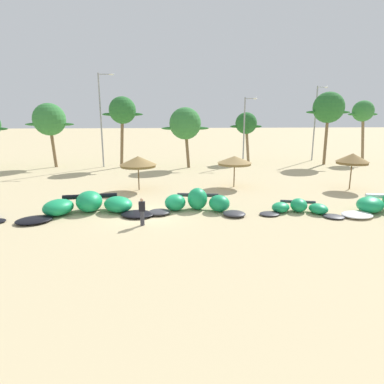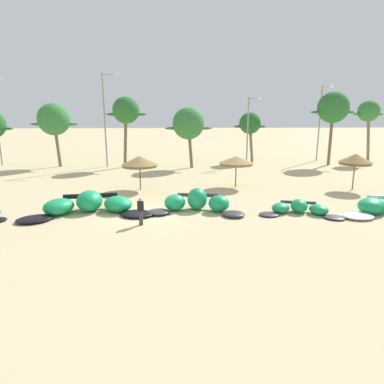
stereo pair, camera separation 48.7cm
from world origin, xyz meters
TOP-DOWN VIEW (x-y plane):
  - ground_plane at (0.00, 0.00)m, footprint 260.00×260.00m
  - kite_left at (-3.71, 0.75)m, footprint 8.56×4.43m
  - kite_left_of_center at (3.32, 0.79)m, footprint 6.53×3.43m
  - kite_center at (9.89, -0.18)m, footprint 5.34×3.10m
  - beach_umbrella_near_van at (-1.02, 7.36)m, footprint 3.05×3.05m
  - beach_umbrella_middle at (7.22, 7.98)m, footprint 2.98×2.98m
  - beach_umbrella_near_palms at (16.86, 6.29)m, footprint 2.66×2.66m
  - person_near_kites at (-0.10, -1.91)m, footprint 0.36×0.24m
  - palm_left at (-12.27, 20.66)m, footprint 5.62×3.75m
  - palm_left_of_gap at (-3.67, 19.85)m, footprint 4.68×3.12m
  - palm_center_left at (3.57, 19.03)m, footprint 5.53×3.69m
  - palm_center_right at (11.75, 23.26)m, footprint 4.19×2.79m
  - palm_right_of_gap at (21.18, 20.24)m, footprint 5.63×3.75m
  - palm_right at (26.95, 22.44)m, footprint 4.05×2.70m
  - lamppost_west_center at (-6.13, 20.31)m, footprint 1.87×0.24m
  - lamppost_east_center at (11.19, 21.36)m, footprint 1.60×0.24m
  - lamppost_east at (21.42, 24.09)m, footprint 1.55×0.24m

SIDE VIEW (x-z plane):
  - ground_plane at x=0.00m, z-range 0.00..0.00m
  - kite_center at x=9.89m, z-range -0.10..0.78m
  - kite_left at x=-3.71m, z-range -0.16..1.20m
  - kite_left_of_center at x=3.32m, z-range -0.17..1.29m
  - person_near_kites at x=-0.10m, z-range 0.01..1.63m
  - beach_umbrella_middle at x=7.22m, z-range 0.97..3.70m
  - beach_umbrella_near_van at x=-1.02m, z-range 0.98..3.84m
  - beach_umbrella_near_palms at x=16.86m, z-range 1.08..4.15m
  - lamppost_east_center at x=11.19m, z-range 0.51..8.74m
  - palm_center_right at x=11.75m, z-range 1.75..8.21m
  - palm_center_left at x=3.57m, z-range 1.61..8.63m
  - lamppost_east at x=21.42m, z-range 0.52..10.35m
  - palm_left at x=-12.27m, z-range 1.82..9.32m
  - lamppost_west_center at x=-6.13m, z-range 0.56..11.36m
  - palm_right at x=26.95m, z-range 2.48..10.44m
  - palm_left_of_gap at x=-3.67m, z-range 2.45..10.68m
  - palm_right_of_gap at x=21.18m, z-range 2.50..11.38m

